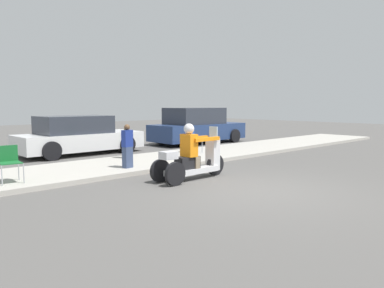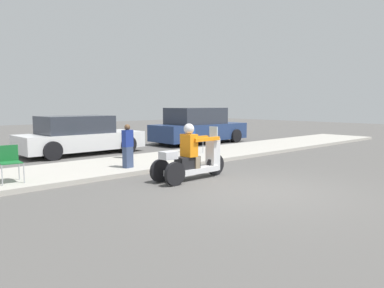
{
  "view_description": "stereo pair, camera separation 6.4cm",
  "coord_description": "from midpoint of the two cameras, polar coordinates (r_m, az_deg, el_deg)",
  "views": [
    {
      "loc": [
        -6.45,
        -4.81,
        1.87
      ],
      "look_at": [
        -0.2,
        1.87,
        0.88
      ],
      "focal_mm": 35.0,
      "sensor_mm": 36.0,
      "label": 1
    },
    {
      "loc": [
        -6.4,
        -4.86,
        1.87
      ],
      "look_at": [
        -0.2,
        1.87,
        0.88
      ],
      "focal_mm": 35.0,
      "sensor_mm": 36.0,
      "label": 2
    }
  ],
  "objects": [
    {
      "name": "ground_plane",
      "position": [
        8.25,
        10.18,
        -7.03
      ],
      "size": [
        60.0,
        60.0,
        0.0
      ],
      "primitive_type": "plane",
      "color": "#565451"
    },
    {
      "name": "motorcycle_trike",
      "position": [
        9.24,
        0.19,
        -2.34
      ],
      "size": [
        2.17,
        0.65,
        1.39
      ],
      "color": "black",
      "rests_on": "ground"
    },
    {
      "name": "sidewalk_strip",
      "position": [
        11.55,
        -8.32,
        -2.92
      ],
      "size": [
        28.0,
        2.8,
        0.12
      ],
      "color": "#B2ADA3",
      "rests_on": "ground"
    },
    {
      "name": "folding_chair_curbside",
      "position": [
        9.29,
        -25.91,
        -2.16
      ],
      "size": [
        0.5,
        0.5,
        0.82
      ],
      "color": "#A5A8AD",
      "rests_on": "sidewalk_strip"
    },
    {
      "name": "parked_car_lot_far",
      "position": [
        17.72,
        1.09,
        2.64
      ],
      "size": [
        4.76,
        2.08,
        1.68
      ],
      "color": "navy",
      "rests_on": "ground"
    },
    {
      "name": "spectator_near_curb",
      "position": [
        12.23,
        -9.73,
        0.18
      ],
      "size": [
        0.26,
        0.18,
        1.03
      ],
      "color": "gray",
      "rests_on": "sidewalk_strip"
    },
    {
      "name": "parked_car_lot_center",
      "position": [
        14.51,
        -16.65,
        1.19
      ],
      "size": [
        4.53,
        2.0,
        1.43
      ],
      "color": "silver",
      "rests_on": "ground"
    },
    {
      "name": "folding_chair_set_back",
      "position": [
        13.45,
        0.22,
        0.84
      ],
      "size": [
        0.49,
        0.49,
        0.82
      ],
      "color": "#A5A8AD",
      "rests_on": "sidewalk_strip"
    },
    {
      "name": "spectator_with_child",
      "position": [
        10.36,
        -9.6,
        -0.43
      ],
      "size": [
        0.31,
        0.22,
        1.19
      ],
      "color": "#38476B",
      "rests_on": "sidewalk_strip"
    }
  ]
}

